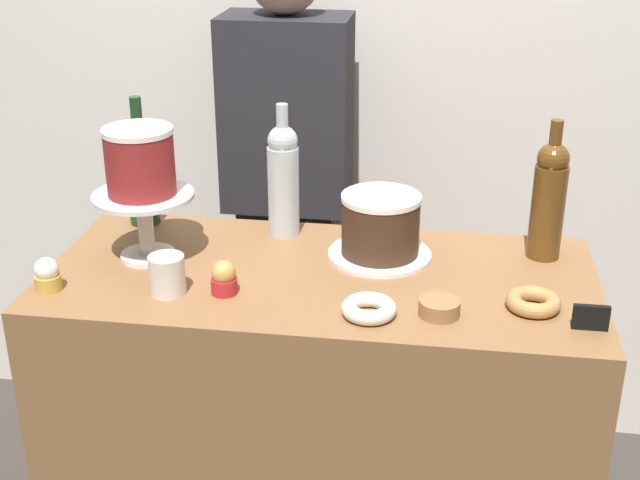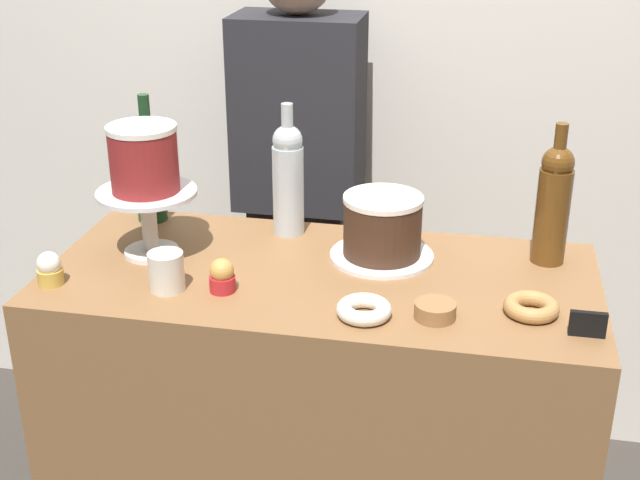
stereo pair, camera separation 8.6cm
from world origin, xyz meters
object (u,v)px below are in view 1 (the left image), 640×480
Objects in this scene: chocolate_round_cake at (380,224)px; wine_bottle_clear at (283,178)px; cake_stand_pedestal at (145,215)px; donut_sugar at (369,308)px; wine_bottle_amber at (549,198)px; barista_figure at (288,207)px; cookie_stack at (439,308)px; white_layer_cake at (140,161)px; price_sign_chalkboard at (591,318)px; coffee_cup_ceramic at (167,275)px; donut_maple at (533,302)px; cupcake_caramel at (224,278)px; wine_bottle_green at (141,168)px; cupcake_vanilla at (47,275)px.

wine_bottle_clear reaches higher than chocolate_round_cake.
donut_sugar is (0.53, -0.20, -0.09)m from cake_stand_pedestal.
wine_bottle_clear is (-0.62, 0.04, 0.00)m from wine_bottle_amber.
barista_figure reaches higher than wine_bottle_amber.
cake_stand_pedestal is 1.26× the size of chocolate_round_cake.
wine_bottle_amber is 3.87× the size of cookie_stack.
white_layer_cake is 1.00m from price_sign_chalkboard.
coffee_cup_ceramic is at bearing -149.66° from chocolate_round_cake.
cake_stand_pedestal is 2.04× the size of donut_maple.
donut_maple is at bearing 2.14° from cupcake_caramel.
wine_bottle_amber is (0.90, 0.14, -0.09)m from white_layer_cake.
wine_bottle_green reaches higher than white_layer_cake.
donut_sugar is 0.88m from barista_figure.
wine_bottle_amber is 0.30m from donut_maple.
coffee_cup_ceramic is (-0.76, -0.04, 0.03)m from donut_maple.
price_sign_chalkboard is (1.04, -0.40, -0.12)m from wine_bottle_green.
coffee_cup_ceramic is (-0.80, -0.31, -0.10)m from wine_bottle_amber.
cupcake_vanilla is at bearing -173.76° from cupcake_caramel.
barista_figure is (-0.69, 0.47, -0.25)m from wine_bottle_amber.
donut_sugar is 0.43m from coffee_cup_ceramic.
wine_bottle_clear is 0.59m from cupcake_vanilla.
coffee_cup_ceramic is (-0.18, -0.35, -0.10)m from wine_bottle_clear.
donut_sugar is 1.33× the size of cookie_stack.
chocolate_round_cake is at bearing -59.29° from barista_figure.
cake_stand_pedestal is at bearing 168.69° from price_sign_chalkboard.
cupcake_vanilla is 0.87× the size of coffee_cup_ceramic.
cupcake_vanilla is (-0.16, -0.19, -0.20)m from white_layer_cake.
wine_bottle_amber and wine_bottle_clear have the same top height.
cake_stand_pedestal reaches higher than donut_maple.
wine_bottle_green is (-0.36, 0.02, 0.00)m from wine_bottle_clear.
coffee_cup_ceramic is 0.05× the size of barista_figure.
wine_bottle_clear is 0.67m from donut_maple.
cupcake_vanilla is 1.12m from price_sign_chalkboard.
price_sign_chalkboard is (0.29, -0.02, 0.01)m from cookie_stack.
cake_stand_pedestal is 0.54m from chocolate_round_cake.
donut_sugar is 0.14m from cookie_stack.
price_sign_chalkboard is at bearing -11.31° from cake_stand_pedestal.
price_sign_chalkboard is (0.10, -0.07, 0.01)m from donut_maple.
cupcake_vanilla is at bearing -139.40° from wine_bottle_clear.
cupcake_vanilla is 0.88× the size of cookie_stack.
wine_bottle_green is (-0.61, 0.12, 0.06)m from chocolate_round_cake.
wine_bottle_amber is 4.38× the size of cupcake_vanilla.
white_layer_cake reaches higher than cupcake_caramel.
cake_stand_pedestal is at bearing -170.96° from wine_bottle_amber.
chocolate_round_cake is 1.62× the size of donut_sugar.
cake_stand_pedestal is 0.14× the size of barista_figure.
wine_bottle_clear and wine_bottle_green have the same top height.
chocolate_round_cake is 0.74m from cupcake_vanilla.
wine_bottle_amber reaches higher than price_sign_chalkboard.
barista_figure reaches higher than wine_bottle_green.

